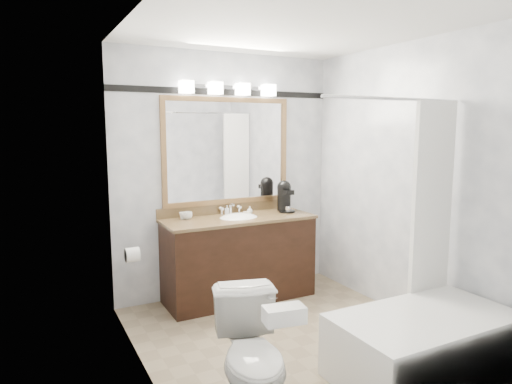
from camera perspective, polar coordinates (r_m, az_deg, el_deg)
room at (r=3.64m, az=4.60°, el=0.24°), size 2.42×2.62×2.52m
vanity at (r=4.69m, az=-2.17°, el=-8.06°), size 1.53×0.58×0.97m
mirror at (r=4.75m, az=-3.61°, el=5.11°), size 1.40×0.04×1.10m
vanity_light_bar at (r=4.71m, az=-3.40°, el=12.80°), size 1.02×0.14×0.12m
accent_stripe at (r=4.77m, az=-3.73°, el=12.34°), size 2.40×0.01×0.06m
bathtub at (r=3.59m, az=20.34°, el=-16.52°), size 1.30×0.75×1.96m
tp_roll at (r=3.94m, az=-15.21°, el=-7.57°), size 0.11×0.12×0.12m
toilet at (r=2.93m, az=-0.42°, el=-20.00°), size 0.59×0.80×0.73m
tissue_box at (r=2.46m, az=3.54°, el=-15.05°), size 0.23×0.15×0.09m
coffee_maker at (r=4.88m, az=3.57°, el=-0.44°), size 0.17×0.22×0.34m
cup_left at (r=4.53m, az=-8.55°, el=-2.93°), size 0.12×0.12×0.07m
cup_right at (r=4.55m, az=-9.12°, el=-2.94°), size 0.08×0.08×0.07m
soap_bottle_a at (r=4.70m, az=-3.63°, el=-2.29°), size 0.06×0.06×0.10m
soap_bottle_b at (r=4.78m, az=-0.78°, el=-2.25°), size 0.07×0.07×0.07m
soap_bar at (r=4.76m, az=-1.12°, el=-2.61°), size 0.09×0.08×0.02m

